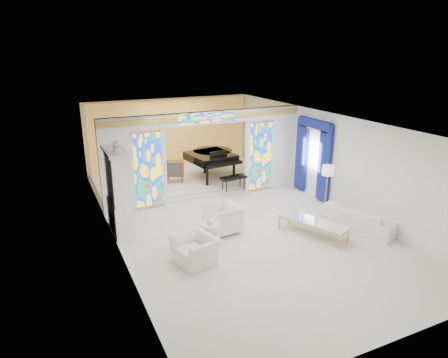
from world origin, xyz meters
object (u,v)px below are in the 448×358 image
china_cabinet (119,192)px  tv_console (175,168)px  armchair_left (195,250)px  grand_piano (212,156)px  coffee_table (313,222)px  sofa (357,218)px  armchair_right (222,219)px

china_cabinet → tv_console: size_ratio=3.39×
armchair_left → china_cabinet: bearing=-168.1°
grand_piano → coffee_table: bearing=-91.6°
sofa → armchair_right: bearing=48.2°
armchair_left → tv_console: 5.76m
sofa → tv_console: size_ratio=2.77×
armchair_right → coffee_table: armchair_right is taller
china_cabinet → armchair_left: 2.95m
sofa → grand_piano: bearing=-1.4°
grand_piano → sofa: bearing=-78.3°
armchair_left → sofa: 4.89m
coffee_table → grand_piano: size_ratio=0.66×
tv_console → armchair_left: bearing=-82.2°
sofa → tv_console: bearing=11.1°
coffee_table → armchair_right: bearing=150.3°
china_cabinet → coffee_table: china_cabinet is taller
sofa → grand_piano: grand_piano is taller
armchair_right → tv_console: 4.37m
armchair_left → sofa: bearing=73.1°
china_cabinet → coffee_table: 5.42m
armchair_left → sofa: size_ratio=0.45×
armchair_left → grand_piano: 6.33m
armchair_left → tv_console: size_ratio=1.25×
sofa → grand_piano: size_ratio=0.72×
armchair_right → coffee_table: size_ratio=0.44×
grand_piano → tv_console: 1.57m
china_cabinet → armchair_left: size_ratio=2.70×
china_cabinet → armchair_right: size_ratio=3.01×
sofa → tv_console: tv_console is taller
sofa → coffee_table: (-1.43, 0.15, 0.08)m
coffee_table → tv_console: tv_console is taller
armchair_left → coffee_table: bearing=74.8°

